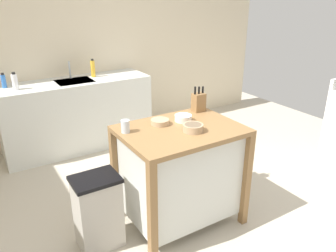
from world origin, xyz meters
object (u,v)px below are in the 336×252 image
object	(u,v)px
bowl_ceramic_small	(160,122)
drinking_cup	(125,126)
bowl_ceramic_wide	(183,118)
bottle_spray_cleaner	(4,81)
bottle_dish_soap	(15,82)
kitchen_island	(180,171)
bottle_hand_soap	(93,69)
knife_block	(199,102)
trash_bin	(98,212)
bowl_stoneware_deep	(193,128)
sink_faucet	(70,70)

from	to	relation	value
bowl_ceramic_small	drinking_cup	distance (m)	0.32
bowl_ceramic_wide	bottle_spray_cleaner	size ratio (longest dim) A/B	0.85
bottle_dish_soap	kitchen_island	bearing A→B (deg)	-63.67
bowl_ceramic_small	bottle_hand_soap	size ratio (longest dim) A/B	0.65
knife_block	drinking_cup	distance (m)	0.80
bottle_hand_soap	bowl_ceramic_wide	bearing A→B (deg)	-86.90
kitchen_island	trash_bin	world-z (taller)	kitchen_island
bowl_ceramic_small	bowl_ceramic_wide	xyz separation A→B (m)	(0.21, -0.04, 0.01)
bowl_ceramic_small	bottle_spray_cleaner	bearing A→B (deg)	116.28
bowl_ceramic_wide	drinking_cup	bearing A→B (deg)	176.57
bowl_stoneware_deep	bottle_dish_soap	xyz separation A→B (m)	(-1.01, 2.04, 0.06)
bottle_spray_cleaner	bottle_hand_soap	world-z (taller)	bottle_hand_soap
bowl_ceramic_wide	bottle_dish_soap	bearing A→B (deg)	120.51
trash_bin	bottle_hand_soap	xyz separation A→B (m)	(0.74, 1.99, 0.70)
bottle_spray_cleaner	bottle_hand_soap	distance (m)	1.06
kitchen_island	knife_block	distance (m)	0.67
trash_bin	sink_faucet	bearing A→B (deg)	77.49
kitchen_island	bowl_stoneware_deep	world-z (taller)	bowl_stoneware_deep
bowl_ceramic_wide	bottle_hand_soap	world-z (taller)	bottle_hand_soap
knife_block	sink_faucet	xyz separation A→B (m)	(-0.65, 1.88, 0.02)
trash_bin	knife_block	bearing A→B (deg)	9.78
kitchen_island	bottle_spray_cleaner	size ratio (longest dim) A/B	5.64
bowl_ceramic_wide	trash_bin	distance (m)	1.05
kitchen_island	knife_block	world-z (taller)	knife_block
knife_block	sink_faucet	size ratio (longest dim) A/B	1.10
bottle_dish_soap	bowl_stoneware_deep	bearing A→B (deg)	-63.79
bottle_dish_soap	bottle_hand_soap	bearing A→B (deg)	7.32
trash_bin	bottle_hand_soap	bearing A→B (deg)	69.64
sink_faucet	bowl_ceramic_small	bearing A→B (deg)	-85.09
bottle_dish_soap	bottle_hand_soap	distance (m)	0.97
bowl_ceramic_small	drinking_cup	xyz separation A→B (m)	(-0.32, -0.00, 0.03)
bottle_hand_soap	bottle_dish_soap	bearing A→B (deg)	-172.68
drinking_cup	bowl_ceramic_wide	bearing A→B (deg)	-3.43
knife_block	trash_bin	distance (m)	1.31
kitchen_island	trash_bin	bearing A→B (deg)	174.21
bottle_dish_soap	bottle_spray_cleaner	bearing A→B (deg)	122.24
knife_block	bottle_dish_soap	bearing A→B (deg)	128.54
drinking_cup	bottle_dish_soap	xyz separation A→B (m)	(-0.54, 1.78, 0.04)
trash_bin	bottle_spray_cleaner	xyz separation A→B (m)	(-0.33, 2.02, 0.67)
trash_bin	sink_faucet	xyz separation A→B (m)	(0.46, 2.07, 0.70)
bowl_ceramic_small	bottle_spray_cleaner	world-z (taller)	bottle_spray_cleaner
bowl_ceramic_wide	bottle_spray_cleaner	distance (m)	2.29
drinking_cup	bottle_spray_cleaner	distance (m)	2.04
knife_block	bottle_dish_soap	world-z (taller)	knife_block
bowl_stoneware_deep	bowl_ceramic_small	size ratio (longest dim) A/B	1.08
bowl_ceramic_small	knife_block	bearing A→B (deg)	12.26
knife_block	bowl_stoneware_deep	world-z (taller)	knife_block
bowl_stoneware_deep	drinking_cup	size ratio (longest dim) A/B	1.61
kitchen_island	bottle_hand_soap	bearing A→B (deg)	89.89
kitchen_island	bowl_ceramic_wide	xyz separation A→B (m)	(0.11, 0.13, 0.43)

